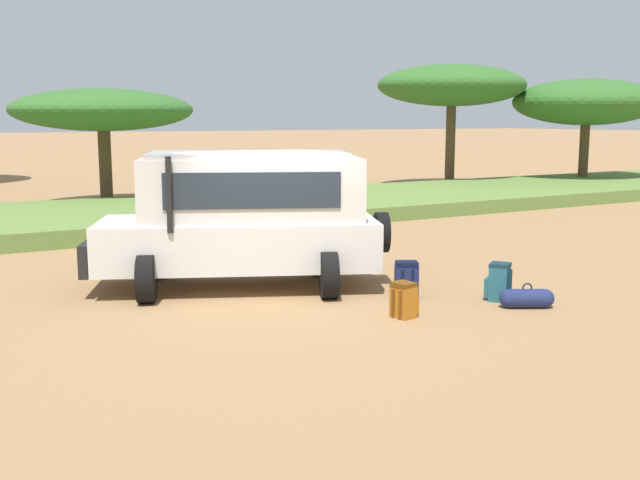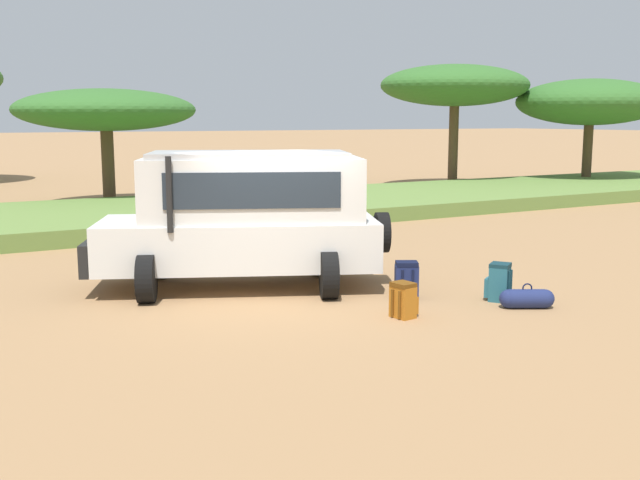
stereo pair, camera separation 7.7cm
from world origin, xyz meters
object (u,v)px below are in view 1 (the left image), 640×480
Objects in this scene: safari_vehicle at (244,216)px; backpack_near_rear_wheel at (406,280)px; backpack_beside_front_wheel at (404,300)px; acacia_tree_distant_right at (587,102)px; acacia_tree_right_mid at (103,110)px; acacia_tree_far_right at (452,86)px; duffel_bag_low_black_case at (527,298)px; backpack_cluster_center at (499,282)px.

safari_vehicle is 8.42× the size of backpack_near_rear_wheel.
backpack_beside_front_wheel is 24.90m from acacia_tree_distant_right.
backpack_near_rear_wheel is (2.03, -2.11, -0.98)m from safari_vehicle.
safari_vehicle is at bearing 112.32° from backpack_beside_front_wheel.
acacia_tree_distant_right is (20.42, -2.92, 0.42)m from acacia_tree_right_mid.
duffel_bag_low_black_case is at bearing -126.14° from acacia_tree_far_right.
backpack_cluster_center is 0.78× the size of duffel_bag_low_black_case.
acacia_tree_far_right reaches higher than duffel_bag_low_black_case.
duffel_bag_low_black_case is at bearing -48.82° from backpack_near_rear_wheel.
acacia_tree_distant_right is (5.56, -2.50, -0.69)m from acacia_tree_far_right.
backpack_cluster_center is at bearing -35.44° from backpack_near_rear_wheel.
acacia_tree_far_right is (12.56, 17.19, 4.24)m from duffel_bag_low_black_case.
safari_vehicle is 21.14m from acacia_tree_far_right.
backpack_cluster_center is at bearing 2.48° from backpack_beside_front_wheel.
acacia_tree_far_right is at bearing 53.86° from duffel_bag_low_black_case.
duffel_bag_low_black_case is 0.12× the size of acacia_tree_distant_right.
backpack_cluster_center is 23.24m from acacia_tree_distant_right.
backpack_near_rear_wheel is (0.76, 0.98, 0.04)m from backpack_beside_front_wheel.
acacia_tree_right_mid reaches higher than backpack_cluster_center.
backpack_beside_front_wheel is 0.68× the size of duffel_bag_low_black_case.
backpack_near_rear_wheel is at bearing -131.43° from acacia_tree_far_right.
safari_vehicle is 9.75× the size of backpack_beside_front_wheel.
backpack_beside_front_wheel is at bearing 166.11° from duffel_bag_low_black_case.
backpack_near_rear_wheel is 21.34m from acacia_tree_far_right.
backpack_beside_front_wheel is at bearing -177.52° from backpack_cluster_center.
acacia_tree_far_right is 6.13m from acacia_tree_distant_right.
safari_vehicle is at bearing 132.79° from duffel_bag_low_black_case.
acacia_tree_far_right is at bearing 155.74° from acacia_tree_distant_right.
duffel_bag_low_black_case is at bearing -140.96° from acacia_tree_distant_right.
backpack_beside_front_wheel is 0.08× the size of acacia_tree_far_right.
backpack_beside_front_wheel is 0.09× the size of acacia_tree_right_mid.
backpack_cluster_center reaches higher than backpack_beside_front_wheel.
acacia_tree_right_mid is at bearing 97.47° from duffel_bag_low_black_case.
backpack_near_rear_wheel is (-1.25, 0.89, -0.00)m from backpack_cluster_center.
acacia_tree_far_right is (15.89, 13.59, 3.10)m from safari_vehicle.
duffel_bag_low_black_case is at bearing -13.89° from backpack_beside_front_wheel.
safari_vehicle reaches higher than backpack_near_rear_wheel.
acacia_tree_far_right reaches higher than safari_vehicle.
acacia_tree_distant_right is (19.42, 13.20, 3.40)m from backpack_near_rear_wheel.
backpack_cluster_center is 1.00× the size of backpack_near_rear_wheel.
backpack_near_rear_wheel is 1.98m from duffel_bag_low_black_case.
acacia_tree_far_right reaches higher than backpack_cluster_center.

